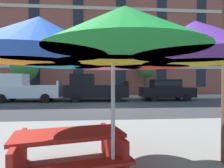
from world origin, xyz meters
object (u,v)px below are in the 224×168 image
at_px(pickup_white, 25,89).
at_px(pickup_black, 93,88).
at_px(patio_umbrella, 113,49).
at_px(street_tree_left, 25,66).
at_px(street_tree_middle, 146,68).
at_px(sedan_black, 166,89).
at_px(picnic_table, 69,149).

relative_size(pickup_white, pickup_black, 1.00).
relative_size(pickup_white, patio_umbrella, 1.36).
bearing_deg(patio_umbrella, pickup_white, 114.99).
distance_m(street_tree_left, street_tree_middle, 11.95).
bearing_deg(street_tree_left, pickup_black, -24.96).
bearing_deg(pickup_black, pickup_white, 180.00).
height_order(sedan_black, street_tree_middle, street_tree_middle).
bearing_deg(street_tree_middle, sedan_black, -79.40).
height_order(pickup_black, street_tree_middle, street_tree_middle).
xyz_separation_m(pickup_white, patio_umbrella, (5.92, -12.70, 1.09)).
bearing_deg(sedan_black, patio_umbrella, -113.88).
height_order(pickup_black, picnic_table, pickup_black).
relative_size(sedan_black, street_tree_middle, 1.04).
relative_size(pickup_white, street_tree_left, 1.19).
bearing_deg(sedan_black, street_tree_middle, 100.60).
bearing_deg(picnic_table, street_tree_middle, 70.61).
bearing_deg(patio_umbrella, pickup_black, 92.25).
bearing_deg(pickup_white, street_tree_middle, 19.04).
bearing_deg(sedan_black, pickup_white, 180.00).
xyz_separation_m(sedan_black, street_tree_left, (-12.62, 3.03, 2.10)).
xyz_separation_m(pickup_white, pickup_black, (5.42, 0.00, 0.00)).
xyz_separation_m(street_tree_middle, picnic_table, (-5.64, -16.01, -2.52)).
height_order(pickup_white, street_tree_left, street_tree_left).
relative_size(street_tree_left, picnic_table, 2.05).
relative_size(street_tree_middle, patio_umbrella, 1.13).
xyz_separation_m(pickup_white, sedan_black, (11.54, -0.00, -0.08)).
distance_m(pickup_white, street_tree_middle, 11.64).
bearing_deg(pickup_black, sedan_black, -0.00).
bearing_deg(sedan_black, pickup_black, 180.00).
relative_size(sedan_black, patio_umbrella, 1.17).
bearing_deg(street_tree_middle, pickup_white, -160.96).
distance_m(pickup_black, patio_umbrella, 12.76).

